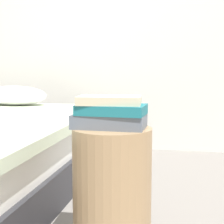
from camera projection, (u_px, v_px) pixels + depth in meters
wall_back at (156, 9)px, 3.35m from camera, size 7.00×0.08×2.60m
side_table at (112, 191)px, 1.53m from camera, size 0.33×0.33×0.53m
book_slate at (109, 121)px, 1.49m from camera, size 0.29×0.17×0.06m
book_teal at (112, 110)px, 1.48m from camera, size 0.28×0.17×0.04m
book_cream at (110, 100)px, 1.48m from camera, size 0.27×0.18×0.03m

